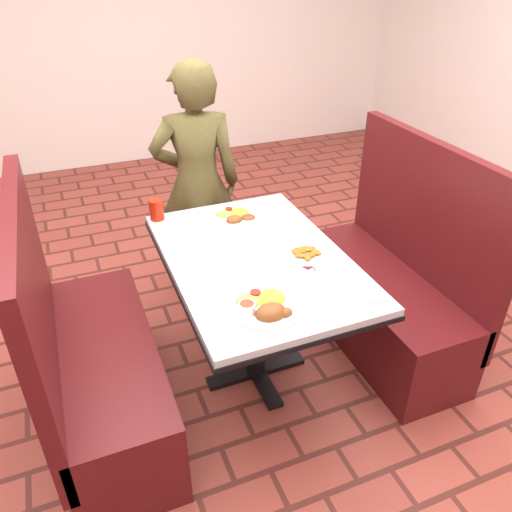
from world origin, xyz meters
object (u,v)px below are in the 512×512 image
at_px(booth_bench_right, 387,292).
at_px(plantain_plate, 306,254).
at_px(dining_table, 256,273).
at_px(red_tumbler, 156,210).
at_px(far_dinner_plate, 236,215).
at_px(near_dinner_plate, 266,303).
at_px(booth_bench_left, 96,367).
at_px(diner_person, 197,185).

xyz_separation_m(booth_bench_right, plantain_plate, (-0.58, -0.09, 0.43)).
bearing_deg(plantain_plate, dining_table, 157.75).
bearing_deg(red_tumbler, booth_bench_right, -25.58).
bearing_deg(plantain_plate, red_tumbler, 131.50).
relative_size(far_dinner_plate, plantain_plate, 1.31).
bearing_deg(far_dinner_plate, red_tumbler, 158.53).
relative_size(booth_bench_right, red_tumbler, 10.76).
distance_m(booth_bench_right, near_dinner_plate, 1.09).
bearing_deg(booth_bench_left, dining_table, 0.00).
bearing_deg(booth_bench_right, near_dinner_plate, -156.59).
xyz_separation_m(dining_table, booth_bench_left, (-0.80, 0.00, -0.32)).
distance_m(dining_table, diner_person, 0.93).
bearing_deg(near_dinner_plate, far_dinner_plate, 78.49).
relative_size(diner_person, far_dinner_plate, 5.73).
distance_m(near_dinner_plate, far_dinner_plate, 0.81).
xyz_separation_m(far_dinner_plate, plantain_plate, (0.17, -0.48, -0.01)).
bearing_deg(dining_table, red_tumbler, 122.30).
relative_size(near_dinner_plate, plantain_plate, 1.46).
xyz_separation_m(diner_person, plantain_plate, (0.23, -1.01, 0.02)).
xyz_separation_m(booth_bench_right, far_dinner_plate, (-0.75, 0.39, 0.44)).
relative_size(near_dinner_plate, far_dinner_plate, 1.11).
bearing_deg(near_dinner_plate, diner_person, 85.75).
relative_size(dining_table, booth_bench_left, 1.01).
xyz_separation_m(dining_table, plantain_plate, (0.22, -0.09, 0.11)).
xyz_separation_m(dining_table, booth_bench_right, (0.80, 0.00, -0.32)).
xyz_separation_m(booth_bench_left, far_dinner_plate, (0.84, 0.39, 0.44)).
bearing_deg(diner_person, near_dinner_plate, 96.71).
bearing_deg(plantain_plate, near_dinner_plate, -137.29).
xyz_separation_m(dining_table, diner_person, (-0.02, 0.92, 0.09)).
bearing_deg(booth_bench_left, red_tumbler, 50.47).
bearing_deg(booth_bench_right, far_dinner_plate, 152.39).
height_order(booth_bench_right, diner_person, diner_person).
height_order(booth_bench_left, diner_person, diner_person).
bearing_deg(booth_bench_right, dining_table, 180.00).
distance_m(booth_bench_left, far_dinner_plate, 1.03).
height_order(booth_bench_left, booth_bench_right, same).
height_order(near_dinner_plate, far_dinner_plate, near_dinner_plate).
bearing_deg(far_dinner_plate, dining_table, -96.59).
bearing_deg(booth_bench_left, far_dinner_plate, 25.02).
relative_size(booth_bench_left, far_dinner_plate, 4.62).
relative_size(booth_bench_left, booth_bench_right, 1.00).
height_order(dining_table, far_dinner_plate, far_dinner_plate).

